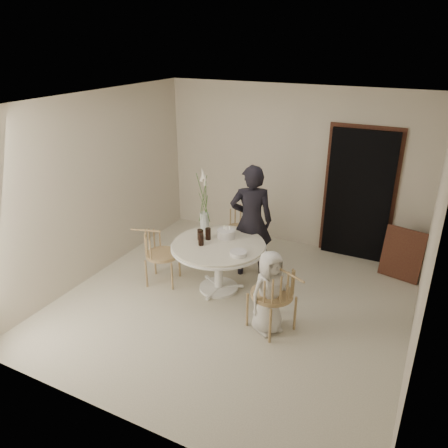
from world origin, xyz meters
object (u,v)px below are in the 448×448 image
at_px(boy, 269,293).
at_px(flower_vase, 204,208).
at_px(chair_far, 243,222).
at_px(chair_right, 280,292).
at_px(girl, 251,221).
at_px(chair_left, 154,248).
at_px(birthday_cake, 226,234).
at_px(table, 219,251).

bearing_deg(boy, flower_vase, 90.47).
relative_size(chair_far, chair_right, 0.95).
height_order(girl, boy, girl).
bearing_deg(girl, boy, 97.58).
distance_m(chair_far, chair_right, 2.19).
bearing_deg(chair_far, chair_left, -120.02).
height_order(boy, birthday_cake, boy).
bearing_deg(boy, chair_right, -55.74).
relative_size(chair_right, chair_left, 1.09).
bearing_deg(chair_left, table, -93.08).
bearing_deg(chair_far, table, -83.44).
height_order(boy, flower_vase, flower_vase).
bearing_deg(boy, table, 93.79).
xyz_separation_m(boy, flower_vase, (-1.41, 0.93, 0.53)).
height_order(chair_right, chair_left, chair_right).
height_order(chair_right, girl, girl).
height_order(chair_far, birthday_cake, birthday_cake).
relative_size(girl, birthday_cake, 6.79).
xyz_separation_m(girl, flower_vase, (-0.64, -0.28, 0.20)).
xyz_separation_m(boy, birthday_cake, (-0.98, 0.80, 0.25)).
bearing_deg(chair_far, girl, -57.12).
height_order(chair_right, flower_vase, flower_vase).
distance_m(chair_left, boy, 1.96).
bearing_deg(flower_vase, chair_left, -132.27).
xyz_separation_m(girl, birthday_cake, (-0.21, -0.41, -0.07)).
distance_m(boy, flower_vase, 1.77).
height_order(table, boy, boy).
distance_m(chair_left, flower_vase, 0.94).
relative_size(table, girl, 0.77).
height_order(chair_left, girl, girl).
xyz_separation_m(chair_right, boy, (-0.13, -0.00, -0.05)).
height_order(table, flower_vase, flower_vase).
relative_size(birthday_cake, flower_vase, 0.27).
bearing_deg(birthday_cake, chair_right, -35.78).
bearing_deg(boy, chair_far, 67.12).
distance_m(girl, birthday_cake, 0.47).
bearing_deg(chair_left, birthday_cake, -81.18).
bearing_deg(chair_far, chair_right, -55.55).
xyz_separation_m(chair_far, birthday_cake, (0.17, -0.98, 0.23)).
distance_m(chair_right, girl, 1.53).
distance_m(chair_right, flower_vase, 1.86).
bearing_deg(girl, chair_far, -80.64).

